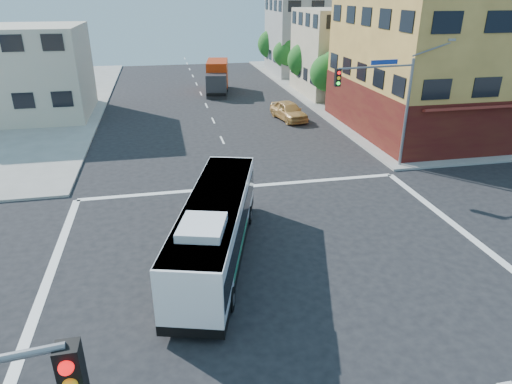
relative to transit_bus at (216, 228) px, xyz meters
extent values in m
plane|color=black|center=(2.57, -1.82, -1.55)|extent=(120.00, 120.00, 0.00)
cube|color=gray|center=(37.57, 33.18, -1.47)|extent=(50.00, 50.00, 0.15)
cube|color=gold|center=(22.57, 16.68, 5.45)|extent=(18.00, 15.00, 14.00)
cube|color=#521E12|center=(22.57, 16.68, 0.45)|extent=(18.09, 15.08, 4.00)
cube|color=#BFAF92|center=(19.57, 32.18, 2.95)|extent=(12.00, 10.00, 9.00)
cube|color=gray|center=(19.57, 46.18, 3.45)|extent=(12.00, 10.00, 10.00)
cube|color=beige|center=(-14.43, 28.18, 2.45)|extent=(12.00, 10.00, 8.00)
cylinder|color=slate|center=(13.37, 8.98, 1.95)|extent=(0.18, 0.18, 7.00)
cylinder|color=slate|center=(10.87, 8.73, 5.05)|extent=(5.01, 0.62, 0.12)
cube|color=black|center=(8.37, 8.48, 4.55)|extent=(0.32, 0.30, 1.00)
sphere|color=#FF0C0C|center=(8.37, 8.31, 4.85)|extent=(0.20, 0.20, 0.20)
sphere|color=yellow|center=(8.37, 8.31, 4.55)|extent=(0.20, 0.20, 0.20)
sphere|color=#19FF33|center=(8.37, 8.31, 4.25)|extent=(0.20, 0.20, 0.20)
cube|color=navy|center=(11.37, 8.78, 5.30)|extent=(1.80, 0.22, 0.28)
cube|color=gray|center=(15.87, 9.23, 6.45)|extent=(0.50, 0.22, 0.14)
cube|color=black|center=(-3.23, -12.12, 4.55)|extent=(0.32, 0.30, 1.00)
sphere|color=#FF0C0C|center=(-3.23, -12.29, 4.85)|extent=(0.20, 0.20, 0.20)
cylinder|color=#332412|center=(14.37, 26.18, -0.58)|extent=(0.28, 0.28, 1.92)
sphere|color=#195117|center=(14.37, 26.18, 1.82)|extent=(3.60, 3.60, 3.60)
sphere|color=#195117|center=(14.77, 25.88, 2.72)|extent=(2.52, 2.52, 2.52)
cylinder|color=#332412|center=(14.37, 34.18, -0.55)|extent=(0.28, 0.28, 1.99)
sphere|color=#195117|center=(14.37, 34.18, 1.97)|extent=(3.80, 3.80, 3.80)
sphere|color=#195117|center=(14.77, 33.88, 2.92)|extent=(2.66, 2.66, 2.66)
cylinder|color=#332412|center=(14.37, 42.18, -0.60)|extent=(0.28, 0.28, 1.89)
sphere|color=#195117|center=(14.37, 42.18, 1.70)|extent=(3.40, 3.40, 3.40)
sphere|color=#195117|center=(14.77, 41.88, 2.55)|extent=(2.38, 2.38, 2.38)
cylinder|color=#332412|center=(14.37, 50.18, -0.53)|extent=(0.28, 0.28, 2.03)
sphere|color=#195117|center=(14.37, 50.18, 2.08)|extent=(4.00, 4.00, 4.00)
sphere|color=#195117|center=(14.77, 49.88, 3.08)|extent=(2.80, 2.80, 2.80)
cube|color=black|center=(0.01, 0.02, -1.06)|extent=(5.19, 10.88, 0.40)
cube|color=white|center=(0.01, 0.02, 0.03)|extent=(5.18, 10.86, 2.53)
cube|color=black|center=(0.01, 0.02, 0.19)|extent=(5.13, 10.57, 1.11)
cube|color=black|center=(1.49, 5.08, 0.10)|extent=(2.01, 0.64, 1.20)
cube|color=#E5590C|center=(1.50, 5.10, 0.98)|extent=(1.64, 0.52, 0.25)
cube|color=white|center=(0.01, 0.02, 1.24)|extent=(5.07, 10.64, 0.11)
cube|color=white|center=(-0.75, -2.54, 1.46)|extent=(2.07, 2.32, 0.32)
cube|color=#167149|center=(-1.22, -0.09, -0.61)|extent=(1.39, 4.69, 0.25)
cube|color=#167149|center=(0.98, -0.73, -0.61)|extent=(1.39, 4.69, 0.25)
cylinder|color=black|center=(-0.05, 3.59, -1.08)|extent=(0.52, 0.96, 0.92)
cylinder|color=#99999E|center=(-0.17, 3.62, -1.08)|extent=(0.16, 0.45, 0.46)
cylinder|color=black|center=(1.98, 2.99, -1.08)|extent=(0.52, 0.96, 0.92)
cylinder|color=#99999E|center=(2.10, 2.95, -1.08)|extent=(0.16, 0.45, 0.46)
cylinder|color=black|center=(-1.97, -2.95, -1.08)|extent=(0.52, 0.96, 0.92)
cylinder|color=#99999E|center=(-2.09, -2.92, -1.08)|extent=(0.16, 0.45, 0.46)
cylinder|color=black|center=(0.06, -3.55, -1.08)|extent=(0.52, 0.96, 0.92)
cylinder|color=#99999E|center=(0.18, -3.59, -1.08)|extent=(0.16, 0.45, 0.46)
cube|color=#2A2B2F|center=(4.12, 32.88, -0.31)|extent=(2.50, 2.43, 2.48)
cube|color=black|center=(3.97, 31.98, 0.07)|extent=(1.99, 0.40, 0.95)
cube|color=#B52B07|center=(4.71, 36.45, 0.45)|extent=(3.13, 5.63, 2.86)
cube|color=black|center=(4.52, 35.32, -1.02)|extent=(3.31, 7.86, 0.29)
cylinder|color=black|center=(3.16, 33.23, -1.07)|extent=(0.42, 0.98, 0.95)
cylinder|color=black|center=(5.14, 32.90, -1.07)|extent=(0.42, 0.98, 0.95)
cylinder|color=black|center=(3.61, 35.95, -1.07)|extent=(0.42, 0.98, 0.95)
cylinder|color=black|center=(5.59, 35.63, -1.07)|extent=(0.42, 0.98, 0.95)
cylinder|color=black|center=(4.00, 38.30, -1.07)|extent=(0.42, 0.98, 0.95)
cylinder|color=black|center=(5.98, 37.97, -1.07)|extent=(0.42, 0.98, 0.95)
imported|color=tan|center=(9.31, 22.08, -0.72)|extent=(2.81, 5.14, 1.66)
camera|label=1|loc=(-1.76, -17.05, 9.21)|focal=32.00mm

